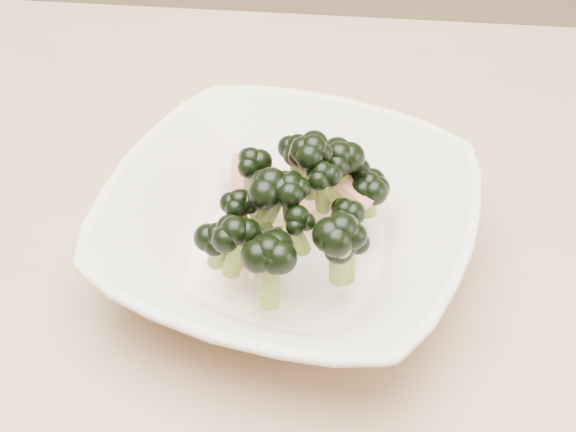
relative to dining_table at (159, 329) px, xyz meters
name	(u,v)px	position (x,y,z in m)	size (l,w,h in m)	color
dining_table	(159,329)	(0.00, 0.00, 0.00)	(1.20, 0.80, 0.75)	tan
broccoli_dish	(289,227)	(0.12, 0.00, 0.14)	(0.35, 0.35, 0.12)	beige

